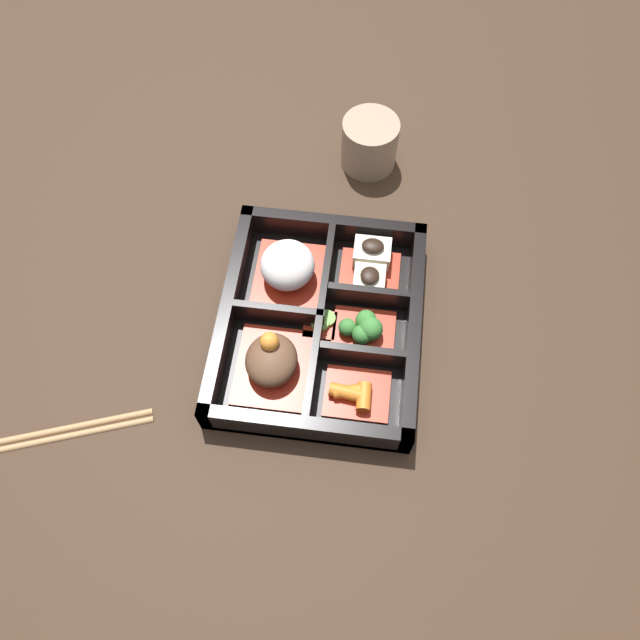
# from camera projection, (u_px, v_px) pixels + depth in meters

# --- Properties ---
(ground_plane) EXTENTS (3.00, 3.00, 0.00)m
(ground_plane) POSITION_uv_depth(u_px,v_px,m) (320.00, 330.00, 0.73)
(ground_plane) COLOR #382619
(bento_base) EXTENTS (0.27, 0.22, 0.01)m
(bento_base) POSITION_uv_depth(u_px,v_px,m) (320.00, 328.00, 0.72)
(bento_base) COLOR black
(bento_base) RESTS_ON ground_plane
(bento_rim) EXTENTS (0.27, 0.22, 0.04)m
(bento_rim) POSITION_uv_depth(u_px,v_px,m) (322.00, 322.00, 0.71)
(bento_rim) COLOR black
(bento_rim) RESTS_ON ground_plane
(bowl_stew) EXTENTS (0.10, 0.08, 0.05)m
(bowl_stew) POSITION_uv_depth(u_px,v_px,m) (272.00, 361.00, 0.68)
(bowl_stew) COLOR #B22D19
(bowl_stew) RESTS_ON bento_base
(bowl_rice) EXTENTS (0.10, 0.08, 0.05)m
(bowl_rice) POSITION_uv_depth(u_px,v_px,m) (288.00, 267.00, 0.72)
(bowl_rice) COLOR #B22D19
(bowl_rice) RESTS_ON bento_base
(bowl_carrots) EXTENTS (0.06, 0.07, 0.02)m
(bowl_carrots) POSITION_uv_depth(u_px,v_px,m) (355.00, 394.00, 0.67)
(bowl_carrots) COLOR #B22D19
(bowl_carrots) RESTS_ON bento_base
(bowl_greens) EXTENTS (0.05, 0.07, 0.03)m
(bowl_greens) POSITION_uv_depth(u_px,v_px,m) (364.00, 329.00, 0.70)
(bowl_greens) COLOR #B22D19
(bowl_greens) RESTS_ON bento_base
(bowl_tofu) EXTENTS (0.08, 0.07, 0.04)m
(bowl_tofu) POSITION_uv_depth(u_px,v_px,m) (370.00, 268.00, 0.74)
(bowl_tofu) COLOR #B22D19
(bowl_tofu) RESTS_ON bento_base
(bowl_pickles) EXTENTS (0.04, 0.04, 0.01)m
(bowl_pickles) POSITION_uv_depth(u_px,v_px,m) (323.00, 322.00, 0.71)
(bowl_pickles) COLOR #B22D19
(bowl_pickles) RESTS_ON bento_base
(tea_cup) EXTENTS (0.07, 0.07, 0.07)m
(tea_cup) POSITION_uv_depth(u_px,v_px,m) (370.00, 142.00, 0.81)
(tea_cup) COLOR gray
(tea_cup) RESTS_ON ground_plane
(chopsticks) EXTENTS (0.09, 0.20, 0.01)m
(chopsticks) POSITION_uv_depth(u_px,v_px,m) (54.00, 434.00, 0.66)
(chopsticks) COLOR #A87F51
(chopsticks) RESTS_ON ground_plane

